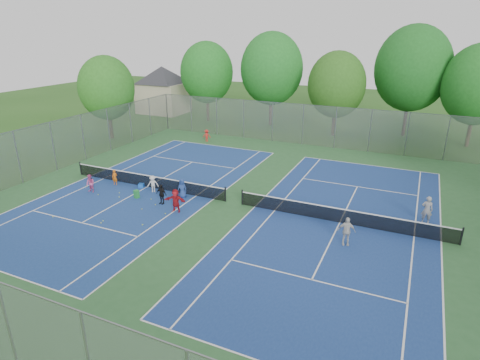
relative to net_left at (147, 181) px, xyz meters
name	(u,v)px	position (x,y,z in m)	size (l,w,h in m)	color
ground	(234,203)	(7.00, 0.00, -0.46)	(120.00, 120.00, 0.00)	#27541A
court_pad	(234,203)	(7.00, 0.00, -0.45)	(32.00, 32.00, 0.01)	#2B5C2F
court_left	(147,187)	(0.00, 0.00, -0.44)	(10.97, 23.77, 0.01)	navy
court_right	(340,223)	(14.00, 0.00, -0.44)	(10.97, 23.77, 0.01)	navy
net_left	(147,181)	(0.00, 0.00, 0.00)	(12.87, 0.10, 0.91)	black
net_right	(340,216)	(14.00, 0.00, 0.00)	(12.87, 0.10, 0.91)	black
fence_north	(303,125)	(7.00, 16.00, 1.54)	(32.00, 0.10, 4.00)	gray
fence_south	(10,336)	(7.00, -16.00, 1.54)	(32.00, 0.10, 4.00)	gray
fence_west	(53,147)	(-9.00, 0.00, 1.54)	(32.00, 0.10, 4.00)	gray
house	(162,81)	(-15.00, 24.00, 3.76)	(11.03, 11.03, 7.30)	#B7A88C
tree_nw	(207,73)	(-7.00, 22.00, 5.44)	(6.40, 6.40, 9.58)	#443326
tree_nl	(272,69)	(1.00, 23.00, 6.09)	(7.20, 7.20, 10.69)	#443326
tree_nc	(337,85)	(9.00, 21.00, 4.94)	(6.00, 6.00, 8.85)	#443326
tree_nr	(413,69)	(16.00, 24.00, 6.59)	(7.60, 7.60, 11.42)	#443326
tree_ne	(479,85)	(22.00, 22.00, 5.51)	(6.60, 6.60, 9.77)	#443326
tree_side_w	(106,88)	(-12.00, 10.00, 4.79)	(5.60, 5.60, 8.47)	#443326
ball_crate	(141,186)	(-0.33, -0.28, -0.30)	(0.36, 0.36, 0.31)	#1853B5
ball_hopper	(137,194)	(0.59, -1.97, -0.17)	(0.29, 0.29, 0.58)	green
student_a	(115,177)	(-2.44, -0.60, 0.13)	(0.42, 0.28, 1.16)	#CB5F13
student_b	(90,184)	(-2.99, -2.46, 0.20)	(0.64, 0.50, 1.31)	#CD508C
student_c	(153,184)	(0.98, -0.60, 0.16)	(0.79, 0.46, 1.23)	silver
student_d	(161,194)	(2.71, -2.05, 0.22)	(0.79, 0.33, 1.35)	black
student_e	(182,188)	(3.40, -0.60, 0.23)	(0.67, 0.43, 1.36)	navy
student_f	(176,201)	(4.25, -2.70, 0.31)	(1.41, 0.45, 1.53)	maroon
child_far_baseline	(207,136)	(-2.19, 12.98, 0.17)	(0.80, 0.46, 1.24)	red
instructor	(427,210)	(18.62, 2.12, 0.40)	(0.62, 0.41, 1.71)	gray
teen_court_b	(346,231)	(14.77, -2.47, 0.35)	(0.94, 0.39, 1.61)	beige
tennis_ball_0	(119,193)	(-1.04, -1.83, -0.42)	(0.07, 0.07, 0.07)	#ADC62E
tennis_ball_1	(53,217)	(-2.18, -6.55, -0.42)	(0.07, 0.07, 0.07)	yellow
tennis_ball_2	(98,195)	(-2.18, -2.69, -0.42)	(0.07, 0.07, 0.07)	#ADCA2E
tennis_ball_3	(155,205)	(2.47, -2.46, -0.42)	(0.07, 0.07, 0.07)	yellow
tennis_ball_4	(86,186)	(-4.08, -1.83, -0.42)	(0.07, 0.07, 0.07)	#CCDE33
tennis_ball_5	(101,223)	(1.10, -5.98, -0.42)	(0.07, 0.07, 0.07)	yellow
tennis_ball_6	(119,197)	(-0.55, -2.43, -0.42)	(0.07, 0.07, 0.07)	#CBE735
tennis_ball_7	(165,214)	(3.85, -3.33, -0.42)	(0.07, 0.07, 0.07)	#B8D030
tennis_ball_8	(142,209)	(2.09, -3.38, -0.42)	(0.07, 0.07, 0.07)	yellow
tennis_ball_9	(151,199)	(1.66, -1.82, -0.42)	(0.07, 0.07, 0.07)	#B7D331
tennis_ball_10	(103,221)	(1.02, -5.73, -0.42)	(0.07, 0.07, 0.07)	#B5D832
tennis_ball_11	(143,225)	(3.50, -5.16, -0.42)	(0.07, 0.07, 0.07)	#C4E735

